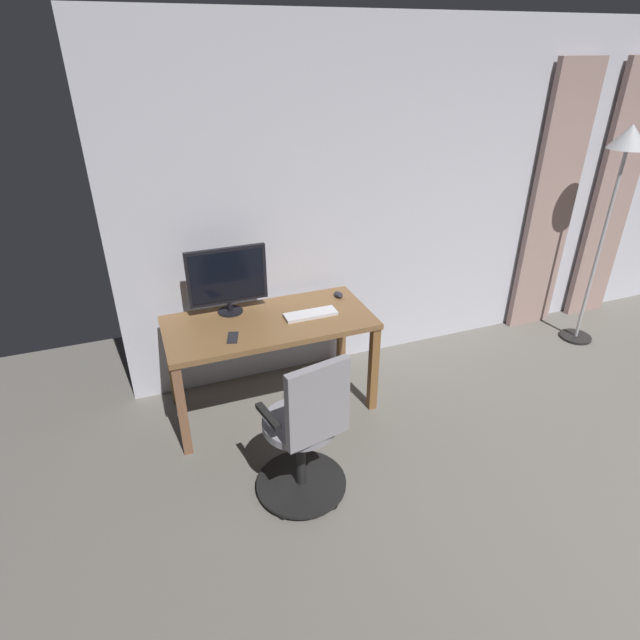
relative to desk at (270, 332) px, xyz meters
The scene contains 10 objects.
back_room_partition 2.30m from the desk, 167.07° to the right, with size 6.27×0.10×2.66m, color silver.
curtain_left_panel 3.52m from the desk, behind, with size 0.45×0.06×2.37m, color gray.
curtain_right_panel 2.82m from the desk, behind, with size 0.46×0.06×2.37m, color gray.
desk is the anchor object (origin of this frame).
office_chair 0.96m from the desk, 86.31° to the left, with size 0.56×0.56×1.02m.
computer_monitor 0.48m from the desk, 44.78° to the right, with size 0.56×0.18×0.49m.
computer_keyboard 0.32m from the desk, behind, with size 0.38×0.12×0.02m, color silver.
computer_mouse 0.64m from the desk, 163.45° to the right, with size 0.06×0.10×0.04m, color #232328.
cell_phone_by_monitor 0.35m from the desk, 28.29° to the left, with size 0.07×0.14×0.01m, color #232328.
floor_lamp 3.09m from the desk, behind, with size 0.31×0.31×1.91m.
Camera 1 is at (2.94, 0.25, 2.46)m, focal length 28.88 mm.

